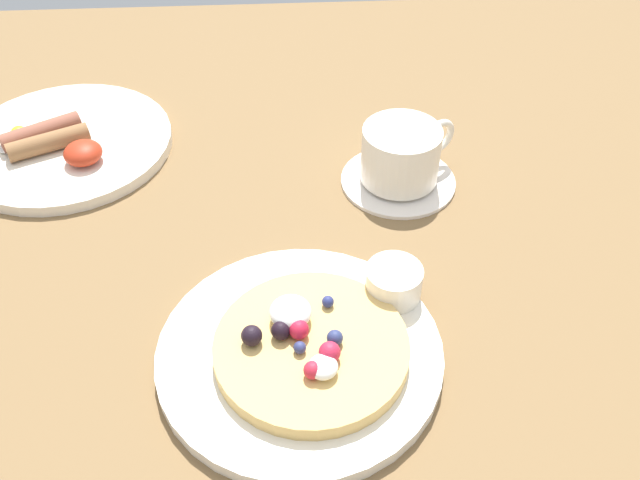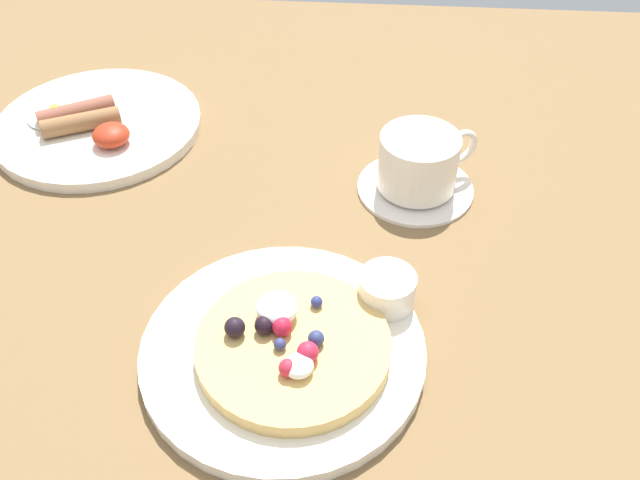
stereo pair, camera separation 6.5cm
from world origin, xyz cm
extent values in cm
cube|color=brown|center=(0.00, 0.00, -1.50)|extent=(176.08, 120.47, 3.00)
cylinder|color=white|center=(0.02, -9.63, 0.68)|extent=(24.46, 24.46, 1.36)
cylinder|color=#DCB061|center=(0.98, -10.27, 2.12)|extent=(16.46, 16.46, 1.51)
sphere|color=black|center=(-3.90, -9.88, 3.76)|extent=(1.77, 1.77, 1.77)
sphere|color=navy|center=(2.63, -6.24, 3.40)|extent=(1.06, 1.06, 1.06)
sphere|color=red|center=(-0.09, -9.45, 3.72)|extent=(1.69, 1.69, 1.69)
sphere|color=navy|center=(2.92, -10.37, 3.56)|extent=(1.37, 1.37, 1.37)
sphere|color=navy|center=(0.32, -11.08, 3.40)|extent=(1.06, 1.06, 1.06)
sphere|color=#C3223E|center=(2.37, -11.98, 3.77)|extent=(1.79, 1.79, 1.79)
sphere|color=black|center=(-1.51, -9.43, 3.69)|extent=(1.64, 1.64, 1.64)
sphere|color=red|center=(0.93, -13.54, 3.62)|extent=(1.49, 1.49, 1.49)
ellipsoid|color=white|center=(-0.64, -7.71, 3.95)|extent=(3.58, 3.58, 2.15)
ellipsoid|color=white|center=(1.75, -13.27, 3.60)|extent=(2.42, 2.42, 1.45)
cylinder|color=white|center=(8.73, -3.86, 2.93)|extent=(5.16, 5.16, 3.12)
cylinder|color=#601B06|center=(8.73, -3.86, 3.55)|extent=(4.23, 4.23, 0.37)
cylinder|color=white|center=(-26.28, 22.75, 0.66)|extent=(24.70, 24.70, 1.33)
cylinder|color=brown|center=(-27.33, 20.62, 2.43)|extent=(9.15, 5.85, 2.21)
cylinder|color=brown|center=(-28.65, 22.79, 2.43)|extent=(8.95, 6.47, 2.21)
ellipsoid|color=white|center=(-31.21, 22.90, 1.63)|extent=(7.37, 6.27, 0.60)
sphere|color=yellow|center=(-31.21, 22.90, 2.13)|extent=(2.00, 2.00, 2.00)
ellipsoid|color=#AE2E17|center=(-23.01, 18.25, 2.50)|extent=(4.25, 4.25, 2.34)
cylinder|color=white|center=(11.88, 14.02, 0.42)|extent=(12.70, 12.70, 0.84)
cylinder|color=white|center=(11.88, 14.02, 3.88)|extent=(8.50, 8.50, 6.09)
torus|color=white|center=(16.46, 16.59, 4.19)|extent=(4.06, 2.76, 4.21)
cylinder|color=brown|center=(11.88, 14.02, 5.83)|extent=(7.23, 7.23, 0.49)
camera|label=1|loc=(-0.51, -46.75, 49.03)|focal=39.48mm
camera|label=2|loc=(5.99, -46.70, 49.03)|focal=39.48mm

